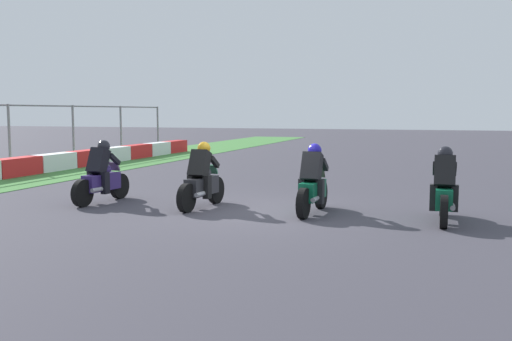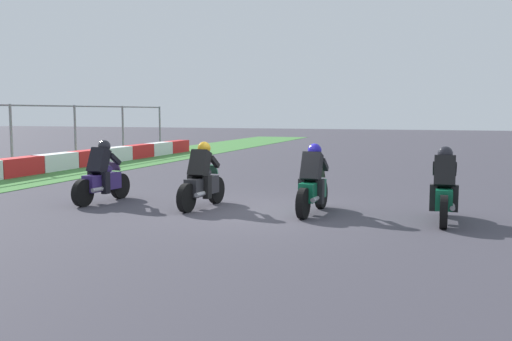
{
  "view_description": "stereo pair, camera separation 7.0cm",
  "coord_description": "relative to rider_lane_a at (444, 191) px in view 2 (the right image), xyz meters",
  "views": [
    {
      "loc": [
        -11.9,
        -3.91,
        2.19
      ],
      "look_at": [
        0.1,
        0.04,
        0.9
      ],
      "focal_mm": 40.44,
      "sensor_mm": 36.0,
      "label": 1
    },
    {
      "loc": [
        -11.88,
        -3.98,
        2.19
      ],
      "look_at": [
        0.1,
        0.04,
        0.9
      ],
      "focal_mm": 40.44,
      "sensor_mm": 36.0,
      "label": 2
    }
  ],
  "objects": [
    {
      "name": "ground_plane",
      "position": [
        -0.05,
        3.92,
        -0.62
      ],
      "size": [
        120.0,
        120.0,
        0.0
      ],
      "primitive_type": "plane",
      "color": "#3F3C46"
    },
    {
      "name": "rider_lane_a",
      "position": [
        0.0,
        0.0,
        0.0
      ],
      "size": [
        2.04,
        0.54,
        1.51
      ],
      "rotation": [
        0.0,
        0.0,
        0.01
      ],
      "color": "black",
      "rests_on": "ground_plane"
    },
    {
      "name": "rider_lane_b",
      "position": [
        0.14,
        2.69,
        0.0
      ],
      "size": [
        2.04,
        0.55,
        1.51
      ],
      "rotation": [
        0.0,
        0.0,
        -0.05
      ],
      "color": "black",
      "rests_on": "ground_plane"
    },
    {
      "name": "rider_lane_c",
      "position": [
        0.05,
        5.26,
        0.0
      ],
      "size": [
        2.04,
        0.56,
        1.51
      ],
      "rotation": [
        0.0,
        0.0,
        -0.09
      ],
      "color": "black",
      "rests_on": "ground_plane"
    },
    {
      "name": "rider_lane_d",
      "position": [
        -0.01,
        7.87,
        0.0
      ],
      "size": [
        2.04,
        0.56,
        1.51
      ],
      "rotation": [
        0.0,
        0.0,
        -0.09
      ],
      "color": "black",
      "rests_on": "ground_plane"
    }
  ]
}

